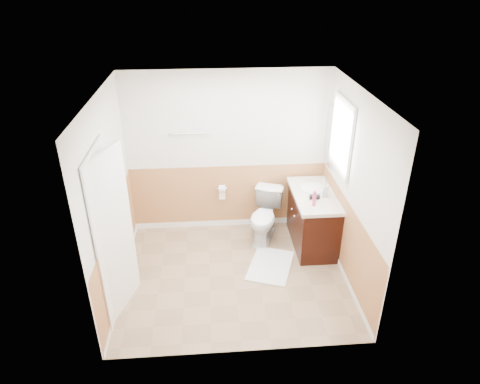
{
  "coord_description": "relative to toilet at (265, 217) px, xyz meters",
  "views": [
    {
      "loc": [
        -0.28,
        -4.61,
        3.74
      ],
      "look_at": [
        0.1,
        0.25,
        1.15
      ],
      "focal_mm": 32.04,
      "sensor_mm": 36.0,
      "label": 1
    }
  ],
  "objects": [
    {
      "name": "towel_bar",
      "position": [
        -1.07,
        0.38,
        1.22
      ],
      "size": [
        0.62,
        0.02,
        0.02
      ],
      "primitive_type": "cylinder",
      "rotation": [
        0.0,
        1.57,
        0.0
      ],
      "color": "silver",
      "rests_on": "wall_back"
    },
    {
      "name": "hair_dryer_handle",
      "position": [
        0.61,
        -0.29,
        0.47
      ],
      "size": [
        0.03,
        0.03,
        0.07
      ],
      "primitive_type": "cylinder",
      "color": "black",
      "rests_on": "countertop"
    },
    {
      "name": "wainscot_right",
      "position": [
        0.97,
        -0.87,
        0.12
      ],
      "size": [
        0.0,
        2.6,
        2.6
      ],
      "primitive_type": "plane",
      "rotation": [
        1.57,
        0.0,
        -1.57
      ],
      "color": "tan",
      "rests_on": "floor"
    },
    {
      "name": "lotion_bottle",
      "position": [
        0.59,
        -0.53,
        0.58
      ],
      "size": [
        0.05,
        0.05,
        0.22
      ],
      "primitive_type": "cylinder",
      "color": "#CB3471",
      "rests_on": "countertop"
    },
    {
      "name": "hair_dryer_body",
      "position": [
        0.64,
        -0.35,
        0.5
      ],
      "size": [
        0.14,
        0.07,
        0.07
      ],
      "primitive_type": "cylinder",
      "rotation": [
        0.0,
        1.57,
        0.0
      ],
      "color": "black",
      "rests_on": "countertop"
    },
    {
      "name": "vanity_knob_left",
      "position": [
        0.39,
        -0.29,
        0.17
      ],
      "size": [
        0.03,
        0.03,
        0.03
      ],
      "primitive_type": "sphere",
      "color": "silver",
      "rests_on": "vanity_cabinet"
    },
    {
      "name": "soap_dispenser",
      "position": [
        0.81,
        -0.29,
        0.55
      ],
      "size": [
        0.1,
        0.1,
        0.17
      ],
      "primitive_type": "imported",
      "rotation": [
        0.0,
        0.0,
        -0.3
      ],
      "color": "#97A0AA",
      "rests_on": "countertop"
    },
    {
      "name": "tp_sheet",
      "position": [
        -0.62,
        0.36,
        0.21
      ],
      "size": [
        0.1,
        0.01,
        0.16
      ],
      "primitive_type": "cube",
      "color": "white",
      "rests_on": "tp_roll"
    },
    {
      "name": "wall_front",
      "position": [
        -0.52,
        -2.17,
        0.87
      ],
      "size": [
        3.0,
        0.0,
        3.0
      ],
      "primitive_type": "plane",
      "rotation": [
        -1.57,
        0.0,
        0.0
      ],
      "color": "silver",
      "rests_on": "floor"
    },
    {
      "name": "wainscot_left",
      "position": [
        -2.01,
        -0.87,
        0.12
      ],
      "size": [
        0.0,
        2.6,
        2.6
      ],
      "primitive_type": "plane",
      "rotation": [
        1.57,
        0.0,
        1.57
      ],
      "color": "tan",
      "rests_on": "floor"
    },
    {
      "name": "wainscot_front",
      "position": [
        -0.52,
        -2.16,
        0.12
      ],
      "size": [
        3.0,
        0.0,
        3.0
      ],
      "primitive_type": "plane",
      "rotation": [
        -1.57,
        0.0,
        0.0
      ],
      "color": "tan",
      "rests_on": "floor"
    },
    {
      "name": "bath_mat",
      "position": [
        0.0,
        -0.71,
        -0.37
      ],
      "size": [
        0.79,
        0.94,
        0.02
      ],
      "primitive_type": "cube",
      "rotation": [
        0.0,
        0.0,
        -0.35
      ],
      "color": "white",
      "rests_on": "floor"
    },
    {
      "name": "window_frame",
      "position": [
        0.95,
        -0.28,
        1.37
      ],
      "size": [
        0.04,
        0.8,
        1.0
      ],
      "primitive_type": "cube",
      "color": "white",
      "rests_on": "wall_right"
    },
    {
      "name": "wall_back",
      "position": [
        -0.52,
        0.43,
        0.87
      ],
      "size": [
        3.0,
        0.0,
        3.0
      ],
      "primitive_type": "plane",
      "rotation": [
        1.57,
        0.0,
        0.0
      ],
      "color": "silver",
      "rests_on": "floor"
    },
    {
      "name": "window_glass",
      "position": [
        0.96,
        -0.28,
        1.37
      ],
      "size": [
        0.01,
        0.7,
        0.9
      ],
      "primitive_type": "cube",
      "color": "white",
      "rests_on": "wall_right"
    },
    {
      "name": "tp_holder_bar",
      "position": [
        -0.62,
        0.36,
        0.32
      ],
      "size": [
        0.14,
        0.02,
        0.02
      ],
      "primitive_type": "cylinder",
      "rotation": [
        0.0,
        1.57,
        0.0
      ],
      "color": "silver",
      "rests_on": "wall_back"
    },
    {
      "name": "floor",
      "position": [
        -0.52,
        -0.87,
        -0.38
      ],
      "size": [
        3.0,
        3.0,
        0.0
      ],
      "primitive_type": "plane",
      "color": "#8C7051",
      "rests_on": "ground"
    },
    {
      "name": "countertop",
      "position": [
        0.68,
        -0.19,
        0.44
      ],
      "size": [
        0.6,
        1.15,
        0.05
      ],
      "primitive_type": "cube",
      "color": "beige",
      "rests_on": "vanity_cabinet"
    },
    {
      "name": "wall_left",
      "position": [
        -2.02,
        -0.87,
        0.87
      ],
      "size": [
        0.0,
        3.0,
        3.0
      ],
      "primitive_type": "plane",
      "rotation": [
        1.57,
        0.0,
        1.57
      ],
      "color": "silver",
      "rests_on": "floor"
    },
    {
      "name": "vanity_knob_right",
      "position": [
        0.39,
        -0.09,
        0.17
      ],
      "size": [
        0.03,
        0.03,
        0.03
      ],
      "primitive_type": "sphere",
      "color": "silver",
      "rests_on": "vanity_cabinet"
    },
    {
      "name": "ceiling",
      "position": [
        -0.52,
        -0.87,
        2.12
      ],
      "size": [
        3.0,
        3.0,
        0.0
      ],
      "primitive_type": "plane",
      "rotation": [
        3.14,
        0.0,
        0.0
      ],
      "color": "white",
      "rests_on": "floor"
    },
    {
      "name": "wainscot_back",
      "position": [
        -0.52,
        0.42,
        0.12
      ],
      "size": [
        3.0,
        0.0,
        3.0
      ],
      "primitive_type": "plane",
      "rotation": [
        1.57,
        0.0,
        0.0
      ],
      "color": "tan",
      "rests_on": "floor"
    },
    {
      "name": "door_knob",
      "position": [
        -1.86,
        -0.99,
        0.57
      ],
      "size": [
        0.06,
        0.06,
        0.06
      ],
      "primitive_type": "sphere",
      "color": "silver",
      "rests_on": "door"
    },
    {
      "name": "vanity_cabinet",
      "position": [
        0.69,
        -0.19,
        0.02
      ],
      "size": [
        0.55,
        1.1,
        0.8
      ],
      "primitive_type": "cube",
      "color": "black",
      "rests_on": "floor"
    },
    {
      "name": "door",
      "position": [
        -1.92,
        -1.32,
        0.64
      ],
      "size": [
        0.29,
        0.78,
        2.04
      ],
      "primitive_type": "cube",
      "rotation": [
        0.0,
        0.0,
        -0.31
      ],
      "color": "white",
      "rests_on": "wall_left"
    },
    {
      "name": "toilet",
      "position": [
        0.0,
        0.0,
        0.0
      ],
      "size": [
        0.65,
        0.85,
        0.76
      ],
      "primitive_type": "imported",
      "rotation": [
        0.0,
        0.0,
        -0.35
      ],
      "color": "white",
      "rests_on": "floor"
    },
    {
      "name": "faucet",
      "position": [
        0.87,
        -0.04,
        0.54
      ],
      "size": [
        0.02,
        0.02,
        0.14
      ],
      "primitive_type": "cylinder",
      "color": "silver",
      "rests_on": "countertop"
    },
    {
      "name": "mirror_panel",
      "position": [
        0.95,
        0.23,
        1.17
      ],
      "size": [
        0.02,
        0.35,
        0.9
      ],
      "primitive_type": "cube",
      "color": "silver",
      "rests_on": "wall_right"
    },
    {
      "name": "wall_right",
      "position": [
        0.98,
        -0.87,
        0.87
      ],
      "size": [
        0.0,
        3.0,
        3.0
      ],
      "primitive_type": "plane",
      "rotation": [
        1.57,
        0.0,
        -1.57
      ],
      "color": "silver",
      "rests_on": "floor"
    },
    {
      "name": "sink_basin",
      "position": [
        0.69,
        -0.04,
        0.48
      ],
      "size": [
        0.36,
        0.36,
        0.02
      ],
      "primitive_type": "cylinder",
      "color": "white",
      "rests_on": "countertop"
    },
    {
      "name": "tp_roll",
      "position": [
        -0.62,
        0.36,
        0.32
      ],
      "size": [
        0.1,
        0.11,
        0.11
      ],
      "primitive_type": "cylinder",
      "rotation": [
        0.0,
        1.57,
        0.0
      ],
      "color": "white",
      "rests_on": "tp_holder_bar"
    },
    {
      "name": "door_frame",
      "position": [
        -2.0,
        -1.32,
        0.65
      ],
      "size": [
        0.02,
        0.92,
        2.1
      ],
      "primitive_type": "cube",
      "color": "white",
      "rests_on": "wall_left"
    }
  ]
}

